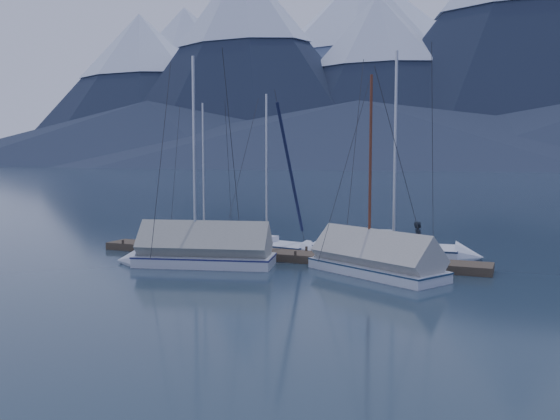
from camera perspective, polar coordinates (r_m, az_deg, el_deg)
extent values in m
plane|color=#15222F|center=(24.74, -1.78, -5.46)|extent=(1000.00, 1000.00, 0.00)
cone|color=#475675|center=(521.60, -9.11, 11.71)|extent=(308.00, 308.00, 130.00)
cone|color=silver|center=(527.39, -9.17, 15.83)|extent=(133.24, 133.24, 54.60)
cone|color=#475675|center=(482.67, 8.01, 13.46)|extent=(352.00, 352.00, 150.00)
cone|color=silver|center=(491.02, 8.08, 18.54)|extent=(152.28, 152.28, 63.00)
cone|color=#192133|center=(398.16, -13.27, 11.17)|extent=(209.00, 209.00, 95.00)
cone|color=silver|center=(402.16, -13.36, 15.15)|extent=(90.41, 90.41, 39.90)
cone|color=#192133|center=(345.91, -3.66, 13.91)|extent=(190.00, 190.00, 115.00)
cone|color=silver|center=(352.69, -3.70, 19.35)|extent=(82.19, 82.19, 48.30)
cone|color=#192133|center=(328.42, 9.26, 12.12)|extent=(171.00, 171.00, 90.00)
cone|color=silver|center=(332.75, 9.33, 16.67)|extent=(73.97, 73.97, 37.80)
cone|color=#192133|center=(338.09, 22.89, 15.45)|extent=(228.00, 228.00, 135.00)
cone|color=#192133|center=(332.18, -12.58, 7.23)|extent=(364.00, 364.00, 35.00)
cone|color=#192133|center=(271.56, 7.54, 7.28)|extent=(416.00, 416.00, 30.00)
cube|color=#382D23|center=(26.52, 0.00, -4.37)|extent=(18.00, 1.50, 0.34)
cube|color=black|center=(29.34, -10.92, -3.98)|extent=(3.00, 1.30, 0.30)
cube|color=black|center=(26.56, 0.00, -4.84)|extent=(3.00, 1.30, 0.30)
cube|color=black|center=(24.93, 12.92, -5.63)|extent=(3.00, 1.30, 0.30)
cylinder|color=#382D23|center=(30.98, -13.32, -2.80)|extent=(0.12, 0.12, 0.35)
cylinder|color=#382D23|center=(29.87, -14.89, -3.13)|extent=(0.12, 0.12, 0.35)
cylinder|color=#382D23|center=(29.34, -8.55, -3.16)|extent=(0.12, 0.12, 0.35)
cylinder|color=#382D23|center=(28.16, -10.02, -3.52)|extent=(0.12, 0.12, 0.35)
cylinder|color=#382D23|center=(27.93, -3.25, -3.52)|extent=(0.12, 0.12, 0.35)
cylinder|color=#382D23|center=(26.69, -4.56, -3.94)|extent=(0.12, 0.12, 0.35)
cylinder|color=#382D23|center=(26.78, 2.56, -3.89)|extent=(0.12, 0.12, 0.35)
cylinder|color=#382D23|center=(25.48, 1.48, -4.35)|extent=(0.12, 0.12, 0.35)
cylinder|color=#382D23|center=(25.93, 8.82, -4.25)|extent=(0.12, 0.12, 0.35)
cylinder|color=#382D23|center=(24.59, 8.05, -4.75)|extent=(0.12, 0.12, 0.35)
cylinder|color=#382D23|center=(25.40, 15.43, -4.57)|extent=(0.12, 0.12, 0.35)
cylinder|color=#382D23|center=(24.03, 15.02, -5.10)|extent=(0.12, 0.12, 0.35)
cube|color=silver|center=(30.70, -7.93, -3.25)|extent=(5.42, 3.39, 0.57)
cube|color=silver|center=(30.74, -7.93, -3.72)|extent=(4.43, 2.40, 0.26)
cube|color=navy|center=(30.67, -7.94, -2.80)|extent=(5.48, 3.43, 0.05)
cone|color=silver|center=(30.32, -2.41, -3.31)|extent=(1.46, 1.87, 1.65)
cube|color=silver|center=(30.69, -8.42, -2.48)|extent=(2.11, 1.75, 0.26)
cylinder|color=#B2B7BF|center=(30.33, -7.38, 3.71)|extent=(0.10, 0.10, 6.86)
cylinder|color=#B2B7BF|center=(30.76, -9.53, -1.75)|extent=(2.20, 0.87, 0.08)
cylinder|color=#26262B|center=(30.14, -4.96, 3.72)|extent=(0.92, 2.44, 6.87)
cube|color=silver|center=(29.18, -1.87, -3.63)|extent=(5.59, 2.71, 0.59)
cube|color=silver|center=(29.23, -1.87, -4.15)|extent=(4.66, 1.78, 0.27)
cube|color=navy|center=(29.15, -1.87, -3.14)|extent=(5.65, 2.74, 0.05)
cone|color=silver|center=(27.57, 3.43, -4.15)|extent=(1.27, 1.86, 1.71)
cube|color=silver|center=(29.27, -2.30, -2.75)|extent=(2.07, 1.57, 0.27)
cylinder|color=#B2B7BF|center=(28.65, -1.30, 3.98)|extent=(0.11, 0.11, 7.15)
cylinder|color=#B2B7BF|center=(29.58, -3.30, -1.89)|extent=(2.39, 0.51, 0.08)
cylinder|color=#26262B|center=(27.92, 0.98, 3.95)|extent=(0.50, 2.66, 7.15)
cube|color=white|center=(27.97, 9.96, -4.03)|extent=(6.72, 2.60, 0.73)
cube|color=white|center=(28.02, 9.95, -4.70)|extent=(5.68, 1.55, 0.33)
cube|color=#172845|center=(27.92, 9.97, -3.41)|extent=(6.79, 2.63, 0.07)
cone|color=white|center=(27.65, 17.78, -4.31)|extent=(1.34, 2.18, 2.11)
cube|color=white|center=(27.94, 9.31, -2.94)|extent=(2.40, 1.68, 0.33)
cylinder|color=#B2B7BF|center=(27.56, 11.02, 5.76)|extent=(0.13, 0.13, 8.80)
cylinder|color=#B2B7BF|center=(28.01, 7.77, -1.87)|extent=(2.97, 0.28, 0.10)
cylinder|color=#26262B|center=(27.38, 14.46, 5.70)|extent=(0.23, 3.32, 8.81)
cube|color=silver|center=(23.33, 9.21, -5.90)|extent=(5.89, 4.47, 0.60)
cube|color=silver|center=(23.38, 9.20, -6.56)|extent=(4.72, 3.27, 0.27)
cube|color=navy|center=(23.28, 9.22, -5.29)|extent=(5.95, 4.51, 0.05)
cone|color=silver|center=(25.56, 3.82, -4.88)|extent=(1.80, 2.16, 1.92)
cylinder|color=#592819|center=(23.16, 8.68, 3.82)|extent=(0.11, 0.11, 7.26)
cylinder|color=#592819|center=(22.60, 10.95, -4.12)|extent=(2.26, 1.29, 0.08)
cylinder|color=#26262B|center=(24.13, 6.21, 3.89)|extent=(1.39, 2.49, 7.27)
cube|color=#A2A097|center=(23.21, 9.23, -4.30)|extent=(5.66, 4.36, 2.03)
cube|color=silver|center=(25.14, -7.23, -5.05)|extent=(6.06, 3.36, 0.68)
cube|color=silver|center=(25.20, -7.22, -5.74)|extent=(5.00, 2.26, 0.31)
cube|color=navy|center=(25.09, -7.24, -4.40)|extent=(6.12, 3.39, 0.06)
cone|color=silver|center=(26.24, -14.27, -4.74)|extent=(1.56, 2.18, 1.97)
cylinder|color=#B2B7BF|center=(24.87, -8.26, 5.10)|extent=(0.12, 0.12, 8.20)
cylinder|color=#B2B7BF|center=(24.73, -4.97, -2.96)|extent=(2.53, 0.70, 0.09)
cylinder|color=#26262B|center=(25.32, -11.38, 5.06)|extent=(0.71, 2.81, 8.20)
cube|color=gray|center=(25.02, -7.25, -3.36)|extent=(5.79, 3.33, 2.09)
imported|color=black|center=(24.64, 13.17, -2.94)|extent=(0.42, 0.61, 1.61)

